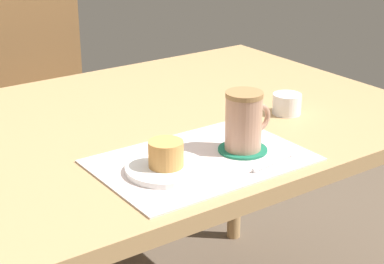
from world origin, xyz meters
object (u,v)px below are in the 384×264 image
at_px(dining_table, 136,148).
at_px(pastry_plate, 166,169).
at_px(wooden_chair, 47,109).
at_px(pastry, 166,154).
at_px(sugar_bowl, 287,104).
at_px(coffee_mug, 244,121).

distance_m(dining_table, pastry_plate, 0.30).
relative_size(wooden_chair, pastry, 13.25).
distance_m(wooden_chair, sugar_bowl, 1.03).
xyz_separation_m(coffee_mug, sugar_bowl, (0.24, 0.12, -0.05)).
bearing_deg(sugar_bowl, pastry, -164.70).
relative_size(dining_table, coffee_mug, 11.04).
bearing_deg(coffee_mug, wooden_chair, 89.35).
height_order(pastry, sugar_bowl, pastry).
bearing_deg(coffee_mug, pastry, 178.13).
distance_m(dining_table, pastry, 0.31).
height_order(coffee_mug, sugar_bowl, coffee_mug).
distance_m(pastry_plate, coffee_mug, 0.20).
xyz_separation_m(dining_table, pastry_plate, (-0.09, -0.28, 0.08)).
relative_size(dining_table, wooden_chair, 1.50).
xyz_separation_m(pastry, coffee_mug, (0.19, -0.01, 0.03)).
height_order(pastry_plate, sugar_bowl, sugar_bowl).
xyz_separation_m(dining_table, pastry, (-0.09, -0.28, 0.11)).
bearing_deg(wooden_chair, sugar_bowl, 101.95).
bearing_deg(coffee_mug, dining_table, 109.39).
height_order(dining_table, pastry_plate, pastry_plate).
bearing_deg(dining_table, coffee_mug, -70.61).
bearing_deg(coffee_mug, pastry_plate, 178.13).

